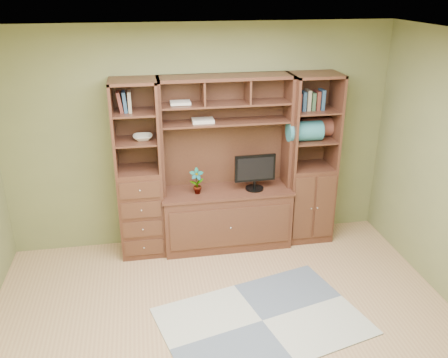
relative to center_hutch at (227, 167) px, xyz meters
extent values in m
cube|color=tan|center=(-0.26, -1.73, -1.02)|extent=(4.60, 4.10, 0.04)
cube|color=white|center=(-0.26, -1.73, 1.58)|extent=(4.60, 4.10, 0.04)
cube|color=olive|center=(-0.26, 0.27, 0.28)|extent=(4.50, 0.04, 2.60)
cube|color=#492619|center=(0.00, 0.00, 0.00)|extent=(1.54, 0.53, 2.05)
cube|color=#492619|center=(-1.00, 0.04, 0.00)|extent=(0.50, 0.45, 2.05)
cube|color=#492619|center=(1.02, 0.04, 0.00)|extent=(0.55, 0.45, 2.05)
cube|color=gray|center=(0.07, -1.48, -1.02)|extent=(2.11, 1.66, 0.01)
cube|color=black|center=(0.33, -0.03, 0.00)|extent=(0.49, 0.23, 0.59)
imported|color=#993E33|center=(-0.36, -0.03, -0.14)|extent=(0.16, 0.11, 0.31)
cube|color=beige|center=(-0.26, 0.09, 0.53)|extent=(0.24, 0.18, 0.04)
imported|color=silver|center=(-0.93, 0.04, 0.39)|extent=(0.22, 0.22, 0.05)
cube|color=#2D6F78|center=(0.91, -0.01, 0.38)|extent=(0.40, 0.23, 0.23)
cube|color=brown|center=(1.11, 0.12, 0.38)|extent=(0.40, 0.22, 0.22)
camera|label=1|loc=(-0.93, -4.99, 1.97)|focal=38.00mm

